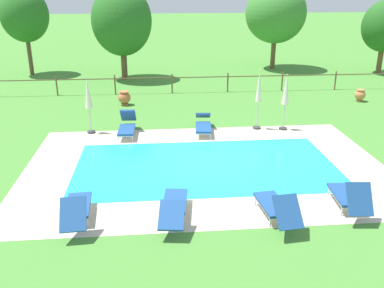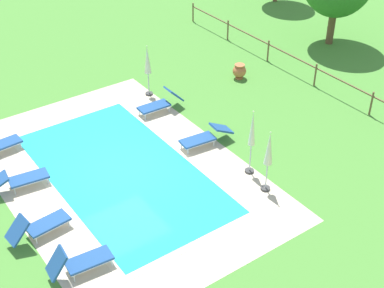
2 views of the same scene
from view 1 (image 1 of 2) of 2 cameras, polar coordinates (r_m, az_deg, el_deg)
name	(u,v)px [view 1 (image 1 of 2)]	position (r m, az deg, el deg)	size (l,w,h in m)	color
ground_plane	(206,166)	(13.85, 1.86, -3.00)	(160.00, 160.00, 0.00)	#478433
pool_deck_paving	(206,166)	(13.85, 1.86, -2.98)	(11.71, 7.78, 0.01)	beige
swimming_pool_water	(206,166)	(13.85, 1.86, -2.98)	(8.46, 4.53, 0.01)	#23A8C1
pool_coping_rim	(206,166)	(13.85, 1.86, -2.96)	(8.94, 5.01, 0.01)	beige
sun_lounger_north_near_steps	(174,205)	(10.76, -2.45, -8.29)	(0.86, 2.13, 0.71)	navy
sun_lounger_north_mid	(277,207)	(10.83, 11.35, -8.30)	(0.79, 1.97, 0.94)	navy
sun_lounger_north_far	(127,126)	(16.78, -8.77, 2.47)	(0.66, 1.94, 0.93)	navy
sun_lounger_north_end	(349,196)	(11.81, 20.47, -6.65)	(0.76, 1.86, 1.02)	navy
sun_lounger_south_near_corner	(203,124)	(16.89, 1.53, 2.72)	(0.81, 2.12, 0.71)	navy
sun_lounger_south_mid	(77,208)	(10.94, -15.31, -8.37)	(0.73, 1.98, 0.91)	navy
patio_umbrella_closed_row_west	(286,93)	(17.34, 12.55, 6.71)	(0.32, 0.32, 2.30)	#383838
patio_umbrella_closed_row_mid_west	(259,91)	(17.22, 9.01, 7.09)	(0.32, 0.32, 2.47)	#383838
patio_umbrella_closed_row_centre	(88,97)	(16.99, -13.86, 6.25)	(0.32, 0.32, 2.28)	#383838
terracotta_urn_near_fence	(124,98)	(21.12, -9.13, 6.20)	(0.61, 0.61, 0.69)	#B7663D
terracotta_urn_by_tree	(360,95)	(23.18, 21.77, 6.18)	(0.53, 0.53, 0.61)	#C67547
perimeter_fence	(200,80)	(23.34, 1.10, 8.64)	(21.63, 0.08, 1.05)	brown
tree_far_west	(276,13)	(30.47, 11.26, 16.93)	(4.10, 4.10, 5.77)	brown
tree_west_mid	(122,21)	(26.79, -9.49, 16.12)	(3.62, 3.62, 5.67)	brown
tree_centre	(24,15)	(29.76, -21.72, 15.92)	(3.00, 3.00, 5.53)	brown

